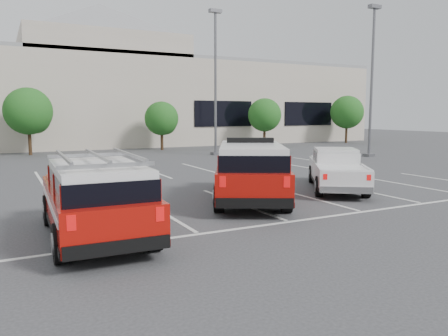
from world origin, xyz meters
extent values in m
plane|color=#353538|center=(0.00, 0.00, 0.00)|extent=(120.00, 120.00, 0.00)
cube|color=silver|center=(0.00, 4.50, 0.01)|extent=(23.00, 15.00, 0.01)
cube|color=beige|center=(0.00, 32.00, 4.00)|extent=(60.00, 15.00, 8.00)
cube|color=gray|center=(0.00, 32.00, 8.15)|extent=(60.00, 15.00, 0.30)
cube|color=beige|center=(2.00, 30.50, 9.00)|extent=(14.00, 12.00, 2.00)
pyramid|color=gray|center=(2.00, 30.50, 11.60)|extent=(15.98, 15.98, 3.20)
cylinder|color=#3F2B19|center=(-5.00, 22.00, 0.92)|extent=(0.24, 0.24, 1.84)
sphere|color=#155118|center=(-5.00, 22.00, 3.16)|extent=(3.37, 3.37, 3.37)
sphere|color=#155118|center=(-4.60, 22.20, 2.65)|extent=(2.24, 2.24, 2.24)
cylinder|color=#3F2B19|center=(5.00, 22.00, 0.76)|extent=(0.24, 0.24, 1.51)
sphere|color=#155118|center=(5.00, 22.00, 2.60)|extent=(2.77, 2.77, 2.77)
sphere|color=#155118|center=(5.40, 22.20, 2.18)|extent=(1.85, 1.85, 1.85)
cylinder|color=#3F2B19|center=(15.00, 22.00, 0.84)|extent=(0.24, 0.24, 1.67)
sphere|color=#155118|center=(15.00, 22.00, 2.88)|extent=(3.07, 3.07, 3.07)
sphere|color=#155118|center=(15.40, 22.20, 2.42)|extent=(2.05, 2.05, 2.05)
cylinder|color=#3F2B19|center=(25.00, 22.00, 0.92)|extent=(0.24, 0.24, 1.84)
sphere|color=#155118|center=(25.00, 22.00, 3.16)|extent=(3.37, 3.37, 3.37)
sphere|color=#155118|center=(25.40, 22.20, 2.65)|extent=(2.24, 2.24, 2.24)
cube|color=#59595E|center=(7.00, 16.00, 0.10)|extent=(0.60, 0.60, 0.20)
cylinder|color=#59595E|center=(7.00, 16.00, 5.00)|extent=(0.18, 0.18, 10.00)
cube|color=#59595E|center=(7.00, 16.00, 10.12)|extent=(0.90, 0.40, 0.24)
cube|color=#59595E|center=(16.00, 10.00, 0.10)|extent=(0.60, 0.60, 0.20)
cylinder|color=#59595E|center=(16.00, 10.00, 5.00)|extent=(0.18, 0.18, 10.00)
cube|color=#59595E|center=(16.00, 10.00, 10.12)|extent=(0.90, 0.40, 0.24)
cube|color=#A00D07|center=(0.64, 0.33, 0.83)|extent=(4.80, 6.34, 0.92)
cube|color=black|center=(0.38, -0.15, 1.53)|extent=(3.81, 4.72, 0.48)
cube|color=silver|center=(0.38, -0.15, 1.86)|extent=(3.73, 4.62, 0.18)
cube|color=black|center=(0.83, 0.67, 2.04)|extent=(1.57, 1.04, 0.16)
cube|color=silver|center=(4.73, 0.62, 0.67)|extent=(4.35, 5.24, 0.74)
cube|color=black|center=(4.99, 1.00, 1.24)|extent=(2.37, 2.42, 0.39)
cube|color=silver|center=(4.99, 1.00, 1.50)|extent=(2.32, 2.37, 0.14)
cube|color=#A00D07|center=(-4.98, -1.90, 0.77)|extent=(2.20, 5.24, 0.85)
cube|color=black|center=(-5.00, -2.41, 1.42)|extent=(1.99, 3.61, 0.45)
cube|color=silver|center=(-5.00, -2.41, 1.73)|extent=(1.94, 3.54, 0.16)
cube|color=#A5A5A8|center=(-5.00, -2.41, 2.01)|extent=(2.04, 3.26, 0.06)
camera|label=1|loc=(-6.92, -12.40, 2.92)|focal=35.00mm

